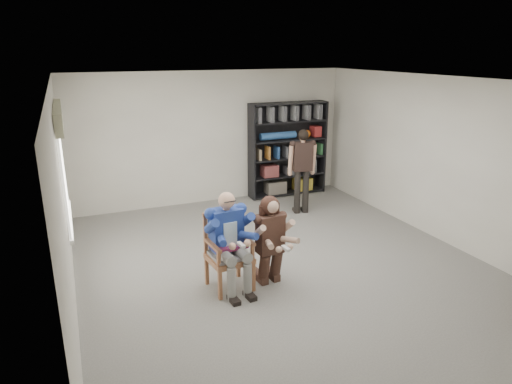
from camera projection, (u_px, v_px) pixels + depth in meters
name	position (u px, v px, depth m)	size (l,w,h in m)	color
room_shell	(284.00, 179.00, 6.65)	(6.00, 7.00, 2.80)	white
floor	(283.00, 266.00, 7.07)	(6.00, 7.00, 0.01)	slate
window_left	(64.00, 167.00, 6.38)	(0.16, 2.00, 1.75)	white
armchair	(229.00, 252.00, 6.27)	(0.63, 0.61, 1.08)	#995F3E
seated_man	(229.00, 241.00, 6.22)	(0.61, 0.84, 1.41)	navy
kneeling_woman	(271.00, 242.00, 6.35)	(0.54, 0.87, 1.29)	#35201D
bookshelf	(288.00, 149.00, 10.27)	(1.80, 0.38, 2.10)	black
standing_man	(302.00, 172.00, 9.12)	(0.53, 0.29, 1.72)	black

